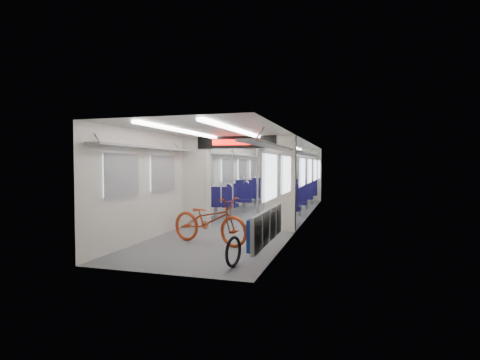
{
  "coord_description": "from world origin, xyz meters",
  "views": [
    {
      "loc": [
        2.69,
        -10.86,
        1.6
      ],
      "look_at": [
        -0.03,
        -1.66,
        1.21
      ],
      "focal_mm": 28.0,
      "sensor_mm": 36.0,
      "label": 1
    }
  ],
  "objects": [
    {
      "name": "stanchion_far_right",
      "position": [
        0.29,
        1.56,
        1.15
      ],
      "size": [
        0.04,
        0.04,
        2.3
      ],
      "primitive_type": "cylinder",
      "color": "silver",
      "rests_on": "ground"
    },
    {
      "name": "flip_bench",
      "position": [
        1.35,
        -4.76,
        0.58
      ],
      "size": [
        0.12,
        2.14,
        0.55
      ],
      "color": "gray",
      "rests_on": "carriage"
    },
    {
      "name": "bike_hoop_c",
      "position": [
        0.93,
        -3.75,
        0.22
      ],
      "size": [
        0.14,
        0.5,
        0.5
      ],
      "primitive_type": "torus",
      "rotation": [
        1.57,
        0.0,
        1.76
      ],
      "color": "black",
      "rests_on": "ground"
    },
    {
      "name": "seat_bay_far_right",
      "position": [
        0.93,
        3.66,
        0.55
      ],
      "size": [
        0.92,
        2.12,
        1.11
      ],
      "color": "#120E3F",
      "rests_on": "ground"
    },
    {
      "name": "carriage",
      "position": [
        0.0,
        -0.27,
        1.5
      ],
      "size": [
        12.0,
        12.02,
        2.31
      ],
      "color": "#515456",
      "rests_on": "ground"
    },
    {
      "name": "seat_bay_far_left",
      "position": [
        -0.93,
        3.54,
        0.57
      ],
      "size": [
        0.95,
        2.24,
        1.15
      ],
      "color": "#120E3F",
      "rests_on": "ground"
    },
    {
      "name": "seat_bay_near_left",
      "position": [
        -0.94,
        0.38,
        0.52
      ],
      "size": [
        0.88,
        1.93,
        1.06
      ],
      "color": "#120E3F",
      "rests_on": "ground"
    },
    {
      "name": "seat_bay_near_right",
      "position": [
        0.93,
        0.03,
        0.54
      ],
      "size": [
        0.91,
        2.06,
        1.1
      ],
      "color": "#120E3F",
      "rests_on": "ground"
    },
    {
      "name": "stanchion_far_left",
      "position": [
        -0.4,
        1.63,
        1.15
      ],
      "size": [
        0.04,
        0.04,
        2.3
      ],
      "primitive_type": "cylinder",
      "color": "silver",
      "rests_on": "ground"
    },
    {
      "name": "stanchion_near_right",
      "position": [
        0.38,
        -1.43,
        1.15
      ],
      "size": [
        0.04,
        0.04,
        2.3
      ],
      "primitive_type": "cylinder",
      "color": "silver",
      "rests_on": "ground"
    },
    {
      "name": "stanchion_near_left",
      "position": [
        -0.27,
        -1.5,
        1.15
      ],
      "size": [
        0.04,
        0.04,
        2.3
      ],
      "primitive_type": "cylinder",
      "color": "silver",
      "rests_on": "ground"
    },
    {
      "name": "bike_hoop_a",
      "position": [
        0.95,
        -5.35,
        0.22
      ],
      "size": [
        0.14,
        0.49,
        0.49
      ],
      "primitive_type": "torus",
      "rotation": [
        1.57,
        0.0,
        1.39
      ],
      "color": "black",
      "rests_on": "ground"
    },
    {
      "name": "bike_hoop_b",
      "position": [
        1.02,
        -4.29,
        0.2
      ],
      "size": [
        0.09,
        0.46,
        0.45
      ],
      "primitive_type": "torus",
      "rotation": [
        1.57,
        0.0,
        1.67
      ],
      "color": "black",
      "rests_on": "ground"
    },
    {
      "name": "bicycle",
      "position": [
        -0.03,
        -3.85,
        0.48
      ],
      "size": [
        1.93,
        1.14,
        0.96
      ],
      "primitive_type": "imported",
      "rotation": [
        0.0,
        0.0,
        1.28
      ],
      "color": "#A03617",
      "rests_on": "ground"
    }
  ]
}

